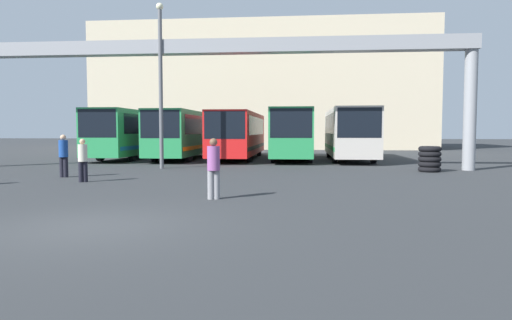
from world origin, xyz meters
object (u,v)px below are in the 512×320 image
(bus_slot_0, at_px, (136,131))
(bus_slot_1, at_px, (184,132))
(pedestrian_far_center, at_px, (83,159))
(bus_slot_3, at_px, (293,131))
(tire_stack, at_px, (430,159))
(bus_slot_4, at_px, (349,131))
(pedestrian_mid_right, at_px, (214,167))
(pedestrian_mid_left, at_px, (64,155))
(lamp_post, at_px, (161,79))
(bus_slot_2, at_px, (239,133))

(bus_slot_0, height_order, bus_slot_1, bus_slot_0)
(pedestrian_far_center, bearing_deg, bus_slot_3, 33.59)
(tire_stack, bearing_deg, bus_slot_4, 109.19)
(bus_slot_1, relative_size, pedestrian_mid_right, 6.20)
(pedestrian_mid_right, height_order, pedestrian_far_center, pedestrian_mid_right)
(pedestrian_mid_right, height_order, pedestrian_mid_left, pedestrian_mid_left)
(lamp_post, bearing_deg, pedestrian_mid_right, -65.33)
(bus_slot_4, xyz_separation_m, pedestrian_far_center, (-11.32, -13.94, -1.03))
(bus_slot_3, relative_size, pedestrian_far_center, 6.50)
(bus_slot_4, relative_size, lamp_post, 1.24)
(bus_slot_2, relative_size, tire_stack, 10.03)
(bus_slot_0, height_order, pedestrian_mid_right, bus_slot_0)
(pedestrian_mid_right, distance_m, pedestrian_mid_left, 9.09)
(pedestrian_mid_right, xyz_separation_m, tire_stack, (8.49, 9.45, -0.31))
(pedestrian_mid_right, distance_m, lamp_post, 11.61)
(pedestrian_far_center, distance_m, lamp_post, 7.34)
(bus_slot_2, distance_m, bus_slot_4, 7.45)
(bus_slot_3, bearing_deg, pedestrian_mid_right, -96.14)
(tire_stack, bearing_deg, pedestrian_mid_right, -131.95)
(bus_slot_0, bearing_deg, pedestrian_mid_left, -82.13)
(bus_slot_0, bearing_deg, pedestrian_far_center, -76.92)
(tire_stack, bearing_deg, pedestrian_mid_left, -165.58)
(bus_slot_0, xyz_separation_m, pedestrian_mid_right, (9.18, -18.72, -0.97))
(bus_slot_3, height_order, tire_stack, bus_slot_3)
(bus_slot_1, height_order, bus_slot_4, bus_slot_4)
(pedestrian_far_center, bearing_deg, bus_slot_2, 47.16)
(bus_slot_3, xyz_separation_m, pedestrian_far_center, (-7.62, -14.09, -1.01))
(bus_slot_1, bearing_deg, lamp_post, -83.68)
(bus_slot_2, xyz_separation_m, pedestrian_mid_left, (-5.55, -13.19, -0.86))
(tire_stack, height_order, lamp_post, lamp_post)
(bus_slot_3, bearing_deg, bus_slot_1, 179.73)
(bus_slot_1, bearing_deg, bus_slot_2, 10.53)
(bus_slot_2, bearing_deg, lamp_post, -108.32)
(bus_slot_3, distance_m, pedestrian_mid_right, 17.98)
(bus_slot_0, distance_m, bus_slot_2, 7.40)
(bus_slot_2, height_order, tire_stack, bus_slot_2)
(bus_slot_2, bearing_deg, tire_stack, -41.64)
(bus_slot_4, distance_m, tire_stack, 8.83)
(tire_stack, distance_m, lamp_post, 13.68)
(bus_slot_2, xyz_separation_m, lamp_post, (-2.83, -8.54, 2.71))
(bus_slot_1, xyz_separation_m, bus_slot_2, (3.70, 0.69, -0.04))
(bus_slot_1, relative_size, pedestrian_far_center, 6.54)
(bus_slot_1, height_order, pedestrian_far_center, bus_slot_1)
(bus_slot_1, height_order, tire_stack, bus_slot_1)
(bus_slot_3, distance_m, pedestrian_mid_left, 15.56)
(bus_slot_1, relative_size, bus_slot_3, 1.01)
(tire_stack, bearing_deg, bus_slot_0, 152.29)
(bus_slot_0, relative_size, pedestrian_far_center, 7.57)
(pedestrian_mid_right, relative_size, pedestrian_far_center, 1.06)
(pedestrian_mid_left, xyz_separation_m, pedestrian_far_center, (1.63, -1.62, -0.07))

